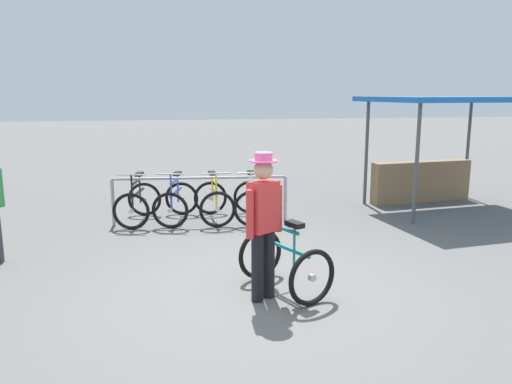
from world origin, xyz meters
TOP-DOWN VIEW (x-y plane):
  - ground_plane at (0.00, 0.00)m, footprint 80.00×80.00m
  - bike_rack_rail at (-0.50, 3.41)m, footprint 3.20×0.34m
  - racked_bike_black at (-1.64, 3.69)m, footprint 0.86×1.20m
  - racked_bike_blue at (-0.94, 3.62)m, footprint 0.90×1.23m
  - racked_bike_yellow at (-0.24, 3.56)m, footprint 0.69×1.11m
  - racked_bike_white at (0.45, 3.50)m, footprint 0.81×1.19m
  - featured_bicycle at (0.22, 0.07)m, footprint 1.04×1.26m
  - person_with_featured_bike at (-0.04, -0.20)m, footprint 0.46×0.35m
  - market_stall at (4.48, 4.01)m, footprint 3.35×2.64m

SIDE VIEW (x-z plane):
  - ground_plane at x=0.00m, z-range 0.00..0.00m
  - racked_bike_blue at x=-0.94m, z-range -0.12..0.86m
  - racked_bike_yellow at x=-0.24m, z-range -0.12..0.85m
  - racked_bike_white at x=0.45m, z-range -0.12..0.86m
  - racked_bike_black at x=-1.64m, z-range -0.12..0.85m
  - featured_bicycle at x=0.22m, z-range -0.04..0.93m
  - bike_rack_rail at x=-0.50m, z-range 0.23..1.10m
  - person_with_featured_bike at x=-0.04m, z-range 0.09..1.81m
  - market_stall at x=4.48m, z-range 0.24..2.54m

